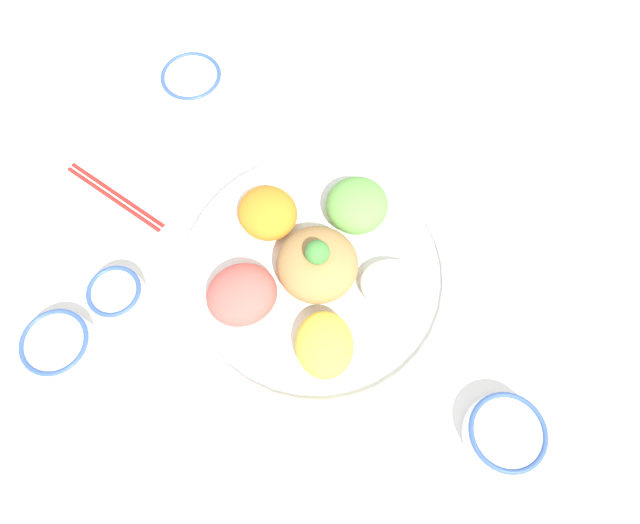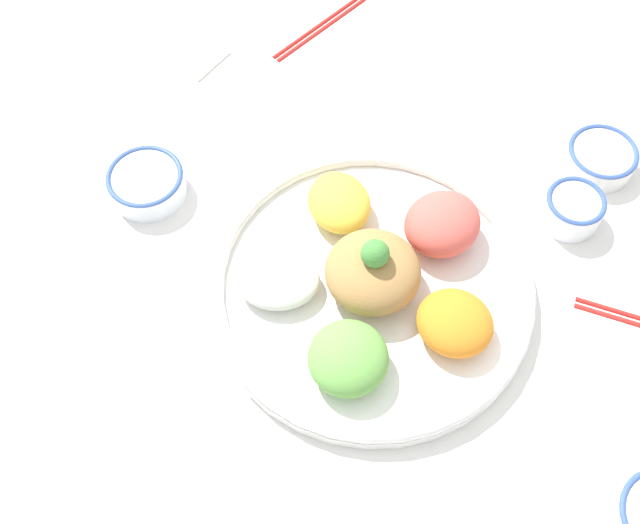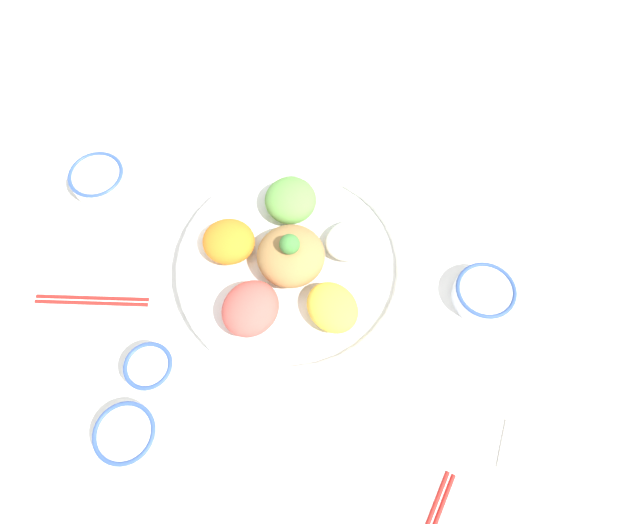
{
  "view_description": "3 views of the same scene",
  "coord_description": "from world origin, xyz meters",
  "px_view_note": "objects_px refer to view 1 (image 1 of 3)",
  "views": [
    {
      "loc": [
        -0.32,
        0.09,
        0.78
      ],
      "look_at": [
        -0.04,
        0.02,
        0.06
      ],
      "focal_mm": 30.0,
      "sensor_mm": 36.0,
      "label": 1
    },
    {
      "loc": [
        0.32,
        -0.26,
        0.87
      ],
      "look_at": [
        -0.09,
        -0.03,
        0.05
      ],
      "focal_mm": 42.0,
      "sensor_mm": 36.0,
      "label": 2
    },
    {
      "loc": [
        -0.35,
        0.29,
        0.9
      ],
      "look_at": [
        -0.08,
        -0.01,
        0.04
      ],
      "focal_mm": 30.0,
      "sensor_mm": 36.0,
      "label": 3
    }
  ],
  "objects_px": {
    "rice_bowl_plain": "(505,433)",
    "serving_spoon_main": "(367,51)",
    "sauce_bowl_dark": "(193,82)",
    "salad_platter": "(316,270)",
    "rice_bowl_blue": "(58,344)",
    "sauce_bowl_red": "(118,295)",
    "chopsticks_pair_near": "(115,196)"
  },
  "relations": [
    {
      "from": "salad_platter",
      "to": "sauce_bowl_dark",
      "type": "height_order",
      "value": "salad_platter"
    },
    {
      "from": "rice_bowl_plain",
      "to": "serving_spoon_main",
      "type": "bearing_deg",
      "value": -1.51
    },
    {
      "from": "sauce_bowl_red",
      "to": "salad_platter",
      "type": "bearing_deg",
      "value": -97.34
    },
    {
      "from": "salad_platter",
      "to": "sauce_bowl_red",
      "type": "height_order",
      "value": "salad_platter"
    },
    {
      "from": "salad_platter",
      "to": "serving_spoon_main",
      "type": "bearing_deg",
      "value": -26.71
    },
    {
      "from": "rice_bowl_blue",
      "to": "sauce_bowl_dark",
      "type": "height_order",
      "value": "sauce_bowl_dark"
    },
    {
      "from": "sauce_bowl_red",
      "to": "sauce_bowl_dark",
      "type": "bearing_deg",
      "value": -25.58
    },
    {
      "from": "salad_platter",
      "to": "rice_bowl_blue",
      "type": "xyz_separation_m",
      "value": [
        -0.01,
        0.39,
        -0.01
      ]
    },
    {
      "from": "salad_platter",
      "to": "sauce_bowl_red",
      "type": "distance_m",
      "value": 0.3
    },
    {
      "from": "rice_bowl_blue",
      "to": "sauce_bowl_dark",
      "type": "relative_size",
      "value": 0.93
    },
    {
      "from": "salad_platter",
      "to": "sauce_bowl_dark",
      "type": "xyz_separation_m",
      "value": [
        0.41,
        0.12,
        -0.01
      ]
    },
    {
      "from": "chopsticks_pair_near",
      "to": "serving_spoon_main",
      "type": "bearing_deg",
      "value": -109.31
    },
    {
      "from": "rice_bowl_plain",
      "to": "serving_spoon_main",
      "type": "height_order",
      "value": "rice_bowl_plain"
    },
    {
      "from": "salad_platter",
      "to": "rice_bowl_blue",
      "type": "height_order",
      "value": "salad_platter"
    },
    {
      "from": "serving_spoon_main",
      "to": "salad_platter",
      "type": "bearing_deg",
      "value": 112.46
    },
    {
      "from": "sauce_bowl_red",
      "to": "sauce_bowl_dark",
      "type": "distance_m",
      "value": 0.41
    },
    {
      "from": "chopsticks_pair_near",
      "to": "serving_spoon_main",
      "type": "height_order",
      "value": "chopsticks_pair_near"
    },
    {
      "from": "salad_platter",
      "to": "sauce_bowl_dark",
      "type": "distance_m",
      "value": 0.42
    },
    {
      "from": "rice_bowl_plain",
      "to": "chopsticks_pair_near",
      "type": "xyz_separation_m",
      "value": [
        0.52,
        0.47,
        -0.02
      ]
    },
    {
      "from": "rice_bowl_blue",
      "to": "rice_bowl_plain",
      "type": "relative_size",
      "value": 0.93
    },
    {
      "from": "sauce_bowl_red",
      "to": "sauce_bowl_dark",
      "type": "relative_size",
      "value": 0.76
    },
    {
      "from": "rice_bowl_blue",
      "to": "rice_bowl_plain",
      "type": "height_order",
      "value": "rice_bowl_plain"
    },
    {
      "from": "rice_bowl_blue",
      "to": "sauce_bowl_dark",
      "type": "bearing_deg",
      "value": -32.94
    },
    {
      "from": "serving_spoon_main",
      "to": "sauce_bowl_dark",
      "type": "bearing_deg",
      "value": 50.14
    },
    {
      "from": "salad_platter",
      "to": "sauce_bowl_dark",
      "type": "bearing_deg",
      "value": 16.39
    },
    {
      "from": "sauce_bowl_dark",
      "to": "sauce_bowl_red",
      "type": "bearing_deg",
      "value": 154.42
    },
    {
      "from": "salad_platter",
      "to": "chopsticks_pair_near",
      "type": "relative_size",
      "value": 2.5
    },
    {
      "from": "sauce_bowl_red",
      "to": "serving_spoon_main",
      "type": "xyz_separation_m",
      "value": [
        0.37,
        -0.5,
        -0.02
      ]
    },
    {
      "from": "salad_platter",
      "to": "rice_bowl_blue",
      "type": "relative_size",
      "value": 4.21
    },
    {
      "from": "rice_bowl_plain",
      "to": "sauce_bowl_dark",
      "type": "bearing_deg",
      "value": 23.72
    },
    {
      "from": "rice_bowl_plain",
      "to": "serving_spoon_main",
      "type": "relative_size",
      "value": 0.97
    },
    {
      "from": "rice_bowl_blue",
      "to": "serving_spoon_main",
      "type": "bearing_deg",
      "value": -54.66
    }
  ]
}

